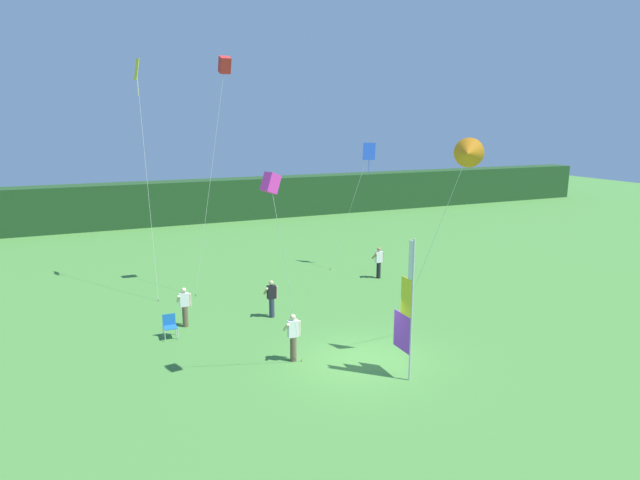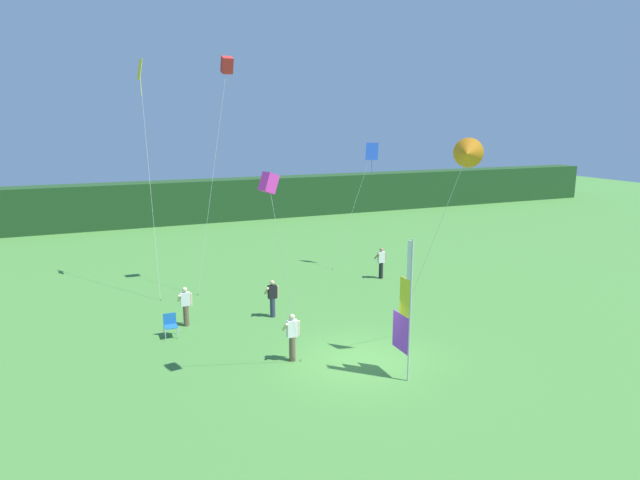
% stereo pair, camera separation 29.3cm
% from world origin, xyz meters
% --- Properties ---
extents(ground_plane, '(120.00, 120.00, 0.00)m').
position_xyz_m(ground_plane, '(0.00, 0.00, 0.00)').
color(ground_plane, '#478438').
extents(distant_treeline, '(80.00, 2.40, 3.39)m').
position_xyz_m(distant_treeline, '(0.00, 29.01, 1.70)').
color(distant_treeline, '#1E421E').
rests_on(distant_treeline, ground).
extents(banner_flag, '(0.06, 1.03, 4.61)m').
position_xyz_m(banner_flag, '(0.66, -1.56, 2.21)').
color(banner_flag, '#B7B7BC').
rests_on(banner_flag, ground).
extents(person_near_banner, '(0.55, 0.48, 1.62)m').
position_xyz_m(person_near_banner, '(-5.03, 5.69, 0.86)').
color(person_near_banner, brown).
rests_on(person_near_banner, ground).
extents(person_mid_field, '(0.55, 0.48, 1.60)m').
position_xyz_m(person_mid_field, '(-1.51, 5.33, 0.85)').
color(person_mid_field, '#2D334C').
rests_on(person_mid_field, ground).
extents(person_far_left, '(0.55, 0.48, 1.69)m').
position_xyz_m(person_far_left, '(-2.21, 0.96, 0.90)').
color(person_far_left, brown).
rests_on(person_far_left, ground).
extents(person_far_right, '(0.55, 0.48, 1.65)m').
position_xyz_m(person_far_right, '(5.50, 8.63, 0.88)').
color(person_far_right, black).
rests_on(person_far_right, ground).
extents(folding_chair, '(0.51, 0.51, 0.89)m').
position_xyz_m(folding_chair, '(-5.76, 4.80, 0.51)').
color(folding_chair, '#BCBCC1').
rests_on(folding_chair, ground).
extents(kite_blue_diamond_0, '(2.53, 0.61, 6.93)m').
position_xyz_m(kite_blue_diamond_0, '(5.93, 10.85, 6.19)').
color(kite_blue_diamond_0, brown).
rests_on(kite_blue_diamond_0, ground).
extents(kite_yellow_diamond_1, '(0.25, 3.30, 10.91)m').
position_xyz_m(kite_yellow_diamond_1, '(-5.59, 12.13, 9.84)').
color(kite_yellow_diamond_1, brown).
rests_on(kite_yellow_diamond_1, ground).
extents(kite_red_box_2, '(2.19, 0.95, 10.98)m').
position_xyz_m(kite_red_box_2, '(-1.98, 10.03, 10.51)').
color(kite_red_box_2, brown).
rests_on(kite_red_box_2, ground).
extents(kite_magenta_box_3, '(1.74, 1.53, 6.64)m').
position_xyz_m(kite_magenta_box_3, '(-3.36, -0.43, 6.27)').
color(kite_magenta_box_3, brown).
rests_on(kite_magenta_box_3, ground).
extents(kite_orange_delta_4, '(1.02, 3.49, 7.56)m').
position_xyz_m(kite_orange_delta_4, '(2.80, -1.44, 7.06)').
color(kite_orange_delta_4, brown).
rests_on(kite_orange_delta_4, ground).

